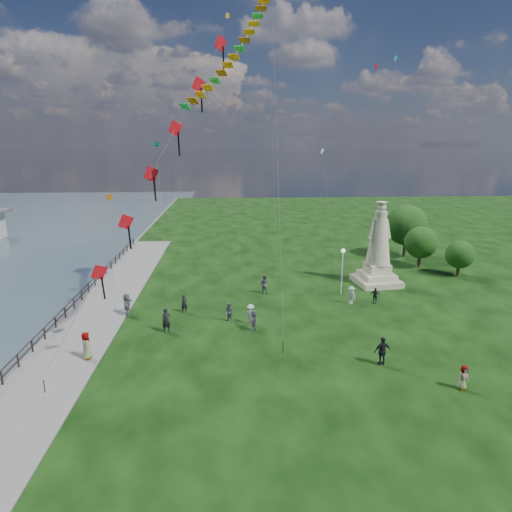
{
  "coord_description": "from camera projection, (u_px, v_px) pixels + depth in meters",
  "views": [
    {
      "loc": [
        -2.99,
        -23.07,
        13.63
      ],
      "look_at": [
        -1.0,
        8.0,
        5.5
      ],
      "focal_mm": 30.0,
      "sensor_mm": 36.0,
      "label": 1
    }
  ],
  "objects": [
    {
      "name": "person_6",
      "position": [
        184.0,
        304.0,
        35.59
      ],
      "size": [
        0.66,
        0.55,
        1.56
      ],
      "primitive_type": "imported",
      "rotation": [
        0.0,
        0.0,
        0.37
      ],
      "color": "black",
      "rests_on": "ground"
    },
    {
      "name": "person_8",
      "position": [
        351.0,
        295.0,
        37.56
      ],
      "size": [
        1.0,
        1.17,
        1.62
      ],
      "primitive_type": "imported",
      "rotation": [
        0.0,
        0.0,
        -1.03
      ],
      "color": "silver",
      "rests_on": "ground"
    },
    {
      "name": "waterfront",
      "position": [
        75.0,
        324.0,
        33.66
      ],
      "size": [
        200.0,
        200.0,
        1.51
      ],
      "color": "#35494F",
      "rests_on": "ground"
    },
    {
      "name": "statue",
      "position": [
        378.0,
        254.0,
        42.45
      ],
      "size": [
        4.5,
        4.5,
        8.3
      ],
      "rotation": [
        0.0,
        0.0,
        0.11
      ],
      "color": "beige",
      "rests_on": "ground"
    },
    {
      "name": "person_2",
      "position": [
        251.0,
        314.0,
        33.32
      ],
      "size": [
        1.17,
        1.05,
        1.62
      ],
      "primitive_type": "imported",
      "rotation": [
        0.0,
        0.0,
        2.51
      ],
      "color": "silver",
      "rests_on": "ground"
    },
    {
      "name": "tree_row",
      "position": [
        416.0,
        233.0,
        50.52
      ],
      "size": [
        6.44,
        12.3,
        6.52
      ],
      "color": "#382314",
      "rests_on": "ground"
    },
    {
      "name": "person_1",
      "position": [
        229.0,
        313.0,
        33.72
      ],
      "size": [
        0.88,
        0.87,
        1.58
      ],
      "primitive_type": "imported",
      "rotation": [
        0.0,
        0.0,
        -0.74
      ],
      "color": "#595960",
      "rests_on": "ground"
    },
    {
      "name": "person_10",
      "position": [
        87.0,
        347.0,
        27.7
      ],
      "size": [
        0.8,
        1.02,
        1.83
      ],
      "primitive_type": "imported",
      "rotation": [
        0.0,
        0.0,
        1.88
      ],
      "color": "#595960",
      "rests_on": "ground"
    },
    {
      "name": "person_5",
      "position": [
        127.0,
        304.0,
        34.99
      ],
      "size": [
        0.82,
        1.78,
        1.89
      ],
      "primitive_type": "imported",
      "rotation": [
        0.0,
        0.0,
        1.61
      ],
      "color": "#595960",
      "rests_on": "ground"
    },
    {
      "name": "lamppost",
      "position": [
        343.0,
        262.0,
        39.39
      ],
      "size": [
        0.41,
        0.41,
        4.4
      ],
      "color": "silver",
      "rests_on": "ground"
    },
    {
      "name": "red_kite_train",
      "position": [
        161.0,
        158.0,
        26.68
      ],
      "size": [
        10.6,
        9.35,
        20.65
      ],
      "color": "black",
      "rests_on": "ground"
    },
    {
      "name": "person_11",
      "position": [
        254.0,
        320.0,
        32.12
      ],
      "size": [
        1.23,
        1.66,
        1.64
      ],
      "primitive_type": "imported",
      "rotation": [
        0.0,
        0.0,
        4.29
      ],
      "color": "#595960",
      "rests_on": "ground"
    },
    {
      "name": "person_0",
      "position": [
        166.0,
        320.0,
        31.84
      ],
      "size": [
        0.8,
        0.68,
        1.87
      ],
      "primitive_type": "imported",
      "rotation": [
        0.0,
        0.0,
        0.4
      ],
      "color": "black",
      "rests_on": "ground"
    },
    {
      "name": "person_4",
      "position": [
        463.0,
        378.0,
        24.39
      ],
      "size": [
        0.8,
        0.59,
        1.48
      ],
      "primitive_type": "imported",
      "rotation": [
        0.0,
        0.0,
        0.21
      ],
      "color": "#595960",
      "rests_on": "ground"
    },
    {
      "name": "small_kites",
      "position": [
        276.0,
        120.0,
        43.21
      ],
      "size": [
        28.1,
        18.5,
        32.56
      ],
      "color": "teal",
      "rests_on": "ground"
    },
    {
      "name": "person_7",
      "position": [
        264.0,
        284.0,
        40.24
      ],
      "size": [
        1.05,
        0.9,
        1.84
      ],
      "primitive_type": "imported",
      "rotation": [
        0.0,
        0.0,
        2.67
      ],
      "color": "#595960",
      "rests_on": "ground"
    },
    {
      "name": "person_3",
      "position": [
        382.0,
        351.0,
        27.08
      ],
      "size": [
        1.2,
        0.75,
        1.9
      ],
      "primitive_type": "imported",
      "rotation": [
        0.0,
        0.0,
        3.31
      ],
      "color": "black",
      "rests_on": "ground"
    },
    {
      "name": "person_9",
      "position": [
        375.0,
        296.0,
        37.68
      ],
      "size": [
        0.95,
        0.83,
        1.46
      ],
      "primitive_type": "imported",
      "rotation": [
        0.0,
        0.0,
        -0.58
      ],
      "color": "black",
      "rests_on": "ground"
    }
  ]
}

